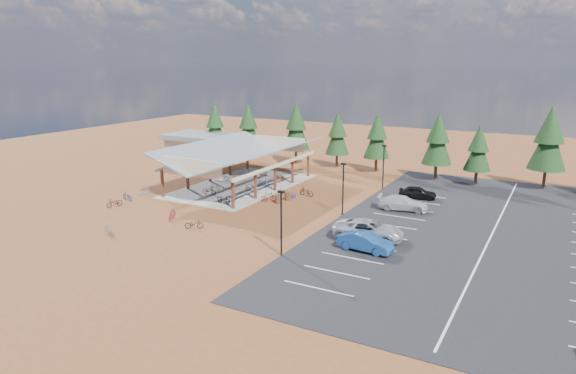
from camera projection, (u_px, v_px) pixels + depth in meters
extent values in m
plane|color=brown|center=(287.00, 213.00, 50.15)|extent=(140.00, 140.00, 0.00)
cube|color=black|center=(492.00, 234.00, 44.08)|extent=(27.00, 44.00, 0.04)
cube|color=gray|center=(242.00, 186.00, 60.76)|extent=(10.60, 18.60, 0.10)
cube|color=#522A17|center=(162.00, 183.00, 55.38)|extent=(0.25, 0.25, 3.00)
cube|color=#522A17|center=(188.00, 176.00, 58.95)|extent=(0.25, 0.25, 3.00)
cube|color=#522A17|center=(210.00, 169.00, 62.53)|extent=(0.25, 0.25, 3.00)
cube|color=#522A17|center=(230.00, 163.00, 66.10)|extent=(0.25, 0.25, 3.00)
cube|color=#522A17|center=(248.00, 158.00, 69.68)|extent=(0.25, 0.25, 3.00)
cube|color=#522A17|center=(233.00, 194.00, 51.09)|extent=(0.25, 0.25, 3.00)
cube|color=#522A17|center=(255.00, 185.00, 54.67)|extent=(0.25, 0.25, 3.00)
cube|color=#522A17|center=(275.00, 177.00, 58.24)|extent=(0.25, 0.25, 3.00)
cube|color=#522A17|center=(292.00, 171.00, 61.82)|extent=(0.25, 0.25, 3.00)
cube|color=#522A17|center=(308.00, 165.00, 65.39)|extent=(0.25, 0.25, 3.00)
cube|color=beige|center=(207.00, 157.00, 62.35)|extent=(0.22, 18.00, 0.35)
cube|color=beige|center=(278.00, 165.00, 57.70)|extent=(0.22, 18.00, 0.35)
cube|color=slate|center=(221.00, 151.00, 61.16)|extent=(5.85, 19.40, 2.13)
cube|color=slate|center=(262.00, 155.00, 58.46)|extent=(5.85, 19.40, 2.13)
cube|color=beige|center=(192.00, 168.00, 52.17)|extent=(7.50, 0.15, 1.80)
cube|color=beige|center=(279.00, 143.00, 67.49)|extent=(7.50, 0.15, 1.80)
cube|color=#ADA593|center=(204.00, 150.00, 76.27)|extent=(10.00, 6.00, 3.20)
cube|color=slate|center=(204.00, 137.00, 75.80)|extent=(11.00, 7.00, 0.70)
cylinder|color=black|center=(281.00, 224.00, 38.71)|extent=(0.14, 0.14, 5.00)
cube|color=black|center=(281.00, 192.00, 38.09)|extent=(0.50, 0.25, 0.18)
cylinder|color=black|center=(343.00, 190.00, 48.92)|extent=(0.14, 0.14, 5.00)
cube|color=black|center=(344.00, 164.00, 48.31)|extent=(0.50, 0.25, 0.18)
cylinder|color=black|center=(383.00, 168.00, 59.14)|extent=(0.14, 0.14, 5.00)
cube|color=black|center=(384.00, 146.00, 58.53)|extent=(0.50, 0.25, 0.18)
cylinder|color=#4A2E1A|center=(278.00, 199.00, 53.45)|extent=(0.60, 0.60, 0.90)
cylinder|color=#4A2E1A|center=(287.00, 196.00, 54.69)|extent=(0.60, 0.60, 0.90)
cylinder|color=#382314|center=(216.00, 150.00, 79.28)|extent=(0.36, 0.36, 2.00)
cone|color=black|center=(215.00, 128.00, 78.46)|extent=(3.52, 3.52, 4.80)
cone|color=black|center=(215.00, 115.00, 77.98)|extent=(2.72, 2.72, 3.60)
cylinder|color=#382314|center=(249.00, 153.00, 76.93)|extent=(0.36, 0.36, 2.06)
cone|color=black|center=(248.00, 129.00, 76.08)|extent=(3.63, 3.63, 4.96)
cone|color=black|center=(248.00, 116.00, 75.59)|extent=(2.81, 2.81, 3.72)
cylinder|color=#382314|center=(296.00, 156.00, 73.84)|extent=(0.36, 0.36, 2.17)
cone|color=black|center=(296.00, 131.00, 72.95)|extent=(3.83, 3.83, 5.22)
cone|color=black|center=(296.00, 115.00, 72.43)|extent=(2.96, 2.96, 3.91)
cylinder|color=#382314|center=(337.00, 160.00, 71.53)|extent=(0.36, 0.36, 1.88)
cone|color=black|center=(337.00, 138.00, 70.76)|extent=(3.31, 3.31, 4.52)
cone|color=black|center=(338.00, 124.00, 70.31)|extent=(2.56, 2.56, 3.39)
cylinder|color=#382314|center=(376.00, 165.00, 68.53)|extent=(0.36, 0.36, 1.94)
cone|color=black|center=(377.00, 140.00, 67.73)|extent=(3.42, 3.42, 4.66)
cone|color=black|center=(378.00, 125.00, 67.26)|extent=(2.64, 2.64, 3.50)
cylinder|color=#382314|center=(435.00, 172.00, 63.80)|extent=(0.36, 0.36, 2.08)
cone|color=black|center=(437.00, 144.00, 62.95)|extent=(3.65, 3.65, 4.98)
cone|color=black|center=(439.00, 127.00, 62.45)|extent=(2.82, 2.82, 3.74)
cylinder|color=#382314|center=(476.00, 178.00, 61.36)|extent=(0.36, 0.36, 1.79)
cone|color=black|center=(478.00, 152.00, 60.63)|extent=(3.15, 3.15, 4.29)
cone|color=black|center=(479.00, 137.00, 60.20)|extent=(2.43, 2.43, 3.22)
cylinder|color=#382314|center=(544.00, 179.00, 59.31)|extent=(0.36, 0.36, 2.36)
cone|color=black|center=(548.00, 145.00, 58.35)|extent=(4.15, 4.15, 5.66)
cone|color=black|center=(551.00, 124.00, 57.78)|extent=(3.21, 3.21, 4.25)
imported|color=black|center=(209.00, 191.00, 56.62)|extent=(1.73, 0.78, 0.88)
imported|color=gray|center=(214.00, 186.00, 58.48)|extent=(1.53, 0.65, 0.89)
imported|color=#184A96|center=(222.00, 177.00, 63.14)|extent=(1.84, 1.16, 0.91)
imported|color=maroon|center=(262.00, 171.00, 66.60)|extent=(1.64, 0.57, 0.97)
imported|color=black|center=(224.00, 199.00, 52.95)|extent=(2.00, 1.06, 1.00)
imported|color=#9FA1A8|center=(250.00, 187.00, 58.35)|extent=(1.53, 0.56, 0.90)
imported|color=navy|center=(262.00, 182.00, 60.49)|extent=(1.77, 1.04, 0.88)
imported|color=maroon|center=(280.00, 177.00, 63.23)|extent=(1.53, 0.52, 0.90)
imported|color=black|center=(115.00, 203.00, 52.17)|extent=(0.95, 1.86, 0.93)
imported|color=gray|center=(145.00, 192.00, 56.25)|extent=(1.28, 1.56, 0.95)
imported|color=navy|center=(127.00, 196.00, 54.67)|extent=(1.86, 1.02, 0.93)
imported|color=maroon|center=(172.00, 214.00, 47.95)|extent=(1.18, 1.89, 1.10)
imported|color=black|center=(194.00, 224.00, 45.48)|extent=(1.68, 1.35, 0.86)
imported|color=gray|center=(110.00, 229.00, 43.69)|extent=(1.87, 1.05, 1.08)
imported|color=#202C99|center=(290.00, 195.00, 55.15)|extent=(1.06, 1.71, 0.85)
imported|color=maroon|center=(268.00, 197.00, 54.14)|extent=(1.46, 1.62, 1.02)
imported|color=black|center=(306.00, 192.00, 56.40)|extent=(2.02, 1.13, 1.01)
imported|color=navy|center=(365.00, 242.00, 40.03)|extent=(4.52, 1.87, 1.45)
imported|color=#9FA1A6|center=(368.00, 230.00, 42.59)|extent=(6.24, 3.62, 1.63)
imported|color=#B9B9B9|center=(403.00, 203.00, 50.94)|extent=(5.20, 2.90, 1.42)
imported|color=black|center=(417.00, 192.00, 55.22)|extent=(4.16, 2.30, 1.34)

